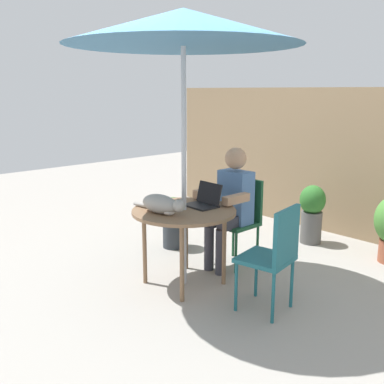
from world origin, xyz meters
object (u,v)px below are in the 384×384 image
object	(u,v)px
patio_table	(184,216)
potted_plant_near_fence	(312,211)
cat	(162,205)
potted_plant_corner	(174,220)
person_seated	(231,201)
patio_umbrella	(183,27)
laptop	(205,199)
chair_empty	(275,251)
chair_occupied	(241,214)

from	to	relation	value
patio_table	potted_plant_near_fence	distance (m)	1.94
cat	potted_plant_near_fence	distance (m)	2.20
patio_table	potted_plant_corner	world-z (taller)	patio_table
person_seated	potted_plant_near_fence	size ratio (longest dim) A/B	1.76
patio_umbrella	patio_table	bearing A→B (deg)	0.00
person_seated	potted_plant_corner	world-z (taller)	person_seated
laptop	person_seated	bearing A→B (deg)	94.57
chair_empty	patio_umbrella	bearing A→B (deg)	-170.06
patio_umbrella	chair_occupied	xyz separation A→B (m)	(0.00, 0.80, -1.78)
chair_occupied	cat	size ratio (longest dim) A/B	1.38
laptop	potted_plant_near_fence	xyz separation A→B (m)	(0.13, 1.67, -0.40)
person_seated	laptop	bearing A→B (deg)	-85.43
patio_umbrella	person_seated	xyz separation A→B (m)	(0.00, 0.64, -1.62)
laptop	cat	world-z (taller)	laptop
chair_occupied	potted_plant_near_fence	xyz separation A→B (m)	(0.16, 1.11, -0.15)
chair_occupied	potted_plant_near_fence	bearing A→B (deg)	81.63
person_seated	laptop	xyz separation A→B (m)	(0.03, -0.40, 0.09)
chair_empty	potted_plant_near_fence	size ratio (longest dim) A/B	1.28
chair_occupied	cat	bearing A→B (deg)	-91.61
chair_occupied	chair_empty	world-z (taller)	same
chair_occupied	potted_plant_near_fence	size ratio (longest dim) A/B	1.28
patio_umbrella	cat	size ratio (longest dim) A/B	3.78
patio_table	potted_plant_near_fence	xyz separation A→B (m)	(0.16, 1.91, -0.28)
cat	potted_plant_near_fence	size ratio (longest dim) A/B	0.93
potted_plant_corner	cat	bearing A→B (deg)	-45.55
chair_empty	cat	bearing A→B (deg)	-157.26
patio_umbrella	potted_plant_near_fence	size ratio (longest dim) A/B	3.50
chair_occupied	potted_plant_corner	bearing A→B (deg)	-166.80
person_seated	potted_plant_corner	distance (m)	0.93
chair_empty	laptop	world-z (taller)	laptop
laptop	potted_plant_corner	bearing A→B (deg)	157.80
patio_table	potted_plant_near_fence	world-z (taller)	patio_table
patio_umbrella	laptop	world-z (taller)	patio_umbrella
patio_umbrella	potted_plant_corner	distance (m)	2.25
chair_empty	person_seated	size ratio (longest dim) A/B	0.73
laptop	patio_table	bearing A→B (deg)	-97.59
chair_empty	chair_occupied	bearing A→B (deg)	145.31
chair_occupied	chair_empty	size ratio (longest dim) A/B	1.00
potted_plant_corner	laptop	bearing A→B (deg)	-22.20
patio_umbrella	laptop	bearing A→B (deg)	82.41
chair_empty	potted_plant_near_fence	world-z (taller)	chair_empty
chair_occupied	chair_empty	distance (m)	1.12
patio_table	chair_occupied	world-z (taller)	chair_occupied
patio_umbrella	laptop	xyz separation A→B (m)	(0.03, 0.24, -1.53)
patio_table	chair_empty	distance (m)	0.94
chair_occupied	chair_empty	bearing A→B (deg)	-34.69
patio_umbrella	cat	world-z (taller)	patio_umbrella
potted_plant_corner	patio_umbrella	bearing A→B (deg)	-35.21
chair_occupied	potted_plant_corner	world-z (taller)	chair_occupied
potted_plant_near_fence	patio_umbrella	bearing A→B (deg)	-94.90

